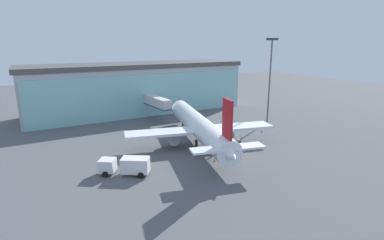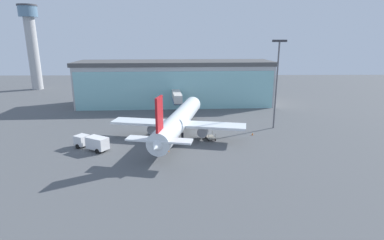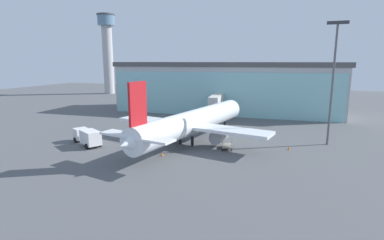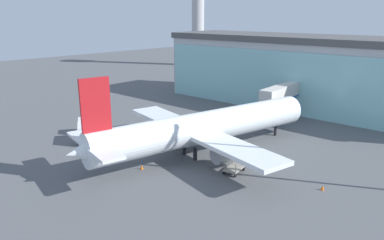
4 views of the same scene
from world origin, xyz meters
The scene contains 10 objects.
ground centered at (0.00, 0.00, 0.00)m, with size 240.00×240.00×0.00m, color #545659.
terminal_building centered at (0.01, 41.80, 6.79)m, with size 60.84×18.37×13.58m.
jet_bridge centered at (0.76, 30.08, 4.67)m, with size 3.62×13.53×6.05m.
control_tower centered at (-58.05, 71.91, 19.40)m, with size 7.38×7.38×33.00m.
apron_light_mast centered at (23.91, 14.71, 11.78)m, with size 3.20×0.40×20.02m.
airplane centered at (1.93, 8.46, 3.54)m, with size 28.25×35.39×11.30m.
catering_truck centered at (-14.18, 1.18, 1.47)m, with size 7.41×5.59×2.65m.
baggage_cart centered at (8.52, 6.61, 0.50)m, with size 2.12×3.06×1.50m.
safety_cone_nose centered at (0.18, -0.19, 0.28)m, with size 0.36×0.36×0.55m, color orange.
safety_cone_wingtip centered at (17.87, 9.34, 0.28)m, with size 0.36×0.36×0.55m, color orange.
Camera 2 is at (3.66, -52.22, 20.25)m, focal length 28.00 mm.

